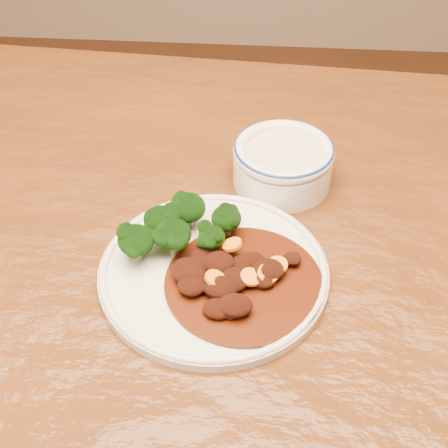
{
  "coord_description": "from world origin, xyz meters",
  "views": [
    {
      "loc": [
        0.07,
        -0.44,
        1.22
      ],
      "look_at": [
        0.04,
        0.05,
        0.77
      ],
      "focal_mm": 50.0,
      "sensor_mm": 36.0,
      "label": 1
    }
  ],
  "objects": [
    {
      "name": "dining_table",
      "position": [
        0.0,
        0.0,
        0.67
      ],
      "size": [
        1.56,
        1.0,
        0.75
      ],
      "rotation": [
        0.0,
        0.0,
        -0.07
      ],
      "color": "#552A0F",
      "rests_on": "ground"
    },
    {
      "name": "dinner_plate",
      "position": [
        0.03,
        -0.01,
        0.76
      ],
      "size": [
        0.24,
        0.24,
        0.01
      ],
      "rotation": [
        0.0,
        0.0,
        -0.17
      ],
      "color": "silver",
      "rests_on": "dining_table"
    },
    {
      "name": "broccoli_florets",
      "position": [
        -0.01,
        0.02,
        0.79
      ],
      "size": [
        0.12,
        0.09,
        0.04
      ],
      "color": "olive",
      "rests_on": "dinner_plate"
    },
    {
      "name": "mince_stew",
      "position": [
        0.05,
        -0.03,
        0.77
      ],
      "size": [
        0.16,
        0.16,
        0.03
      ],
      "color": "#411907",
      "rests_on": "dinner_plate"
    },
    {
      "name": "dip_bowl",
      "position": [
        0.1,
        0.15,
        0.78
      ],
      "size": [
        0.12,
        0.12,
        0.05
      ],
      "rotation": [
        0.0,
        0.0,
        -0.07
      ],
      "color": "white",
      "rests_on": "dining_table"
    }
  ]
}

